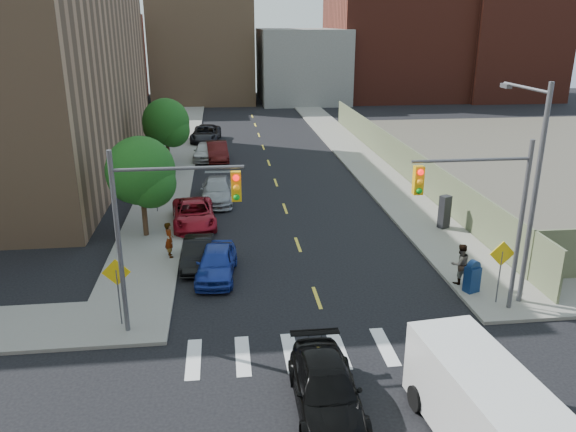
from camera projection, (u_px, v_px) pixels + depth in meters
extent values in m
plane|color=black|center=(363.00, 426.00, 16.22)|extent=(160.00, 160.00, 0.00)
cube|color=gray|center=(181.00, 141.00, 54.25)|extent=(3.50, 73.00, 0.15)
cube|color=gray|center=(338.00, 137.00, 55.96)|extent=(3.50, 73.00, 0.15)
cube|color=#696F4E|center=(397.00, 156.00, 43.12)|extent=(0.12, 44.00, 2.50)
cube|color=#592319|center=(86.00, 60.00, 77.45)|extent=(14.00, 18.00, 12.00)
cube|color=#8C6B4C|center=(203.00, 47.00, 80.60)|extent=(14.00, 16.00, 15.00)
cube|color=gray|center=(301.00, 65.00, 81.09)|extent=(12.00, 16.00, 10.00)
cube|color=#592319|center=(392.00, 43.00, 83.53)|extent=(18.00, 18.00, 16.00)
cube|color=#592319|center=(502.00, 36.00, 83.10)|extent=(14.00, 16.00, 18.00)
cylinder|color=#8C6B4C|center=(532.00, 0.00, 81.89)|extent=(1.80, 1.80, 28.00)
cylinder|color=#59595E|center=(119.00, 247.00, 19.86)|extent=(0.18, 0.18, 7.00)
cylinder|color=#59595E|center=(178.00, 168.00, 19.19)|extent=(4.50, 0.12, 0.12)
cube|color=#E5A50C|center=(236.00, 186.00, 19.63)|extent=(0.35, 0.30, 1.05)
cylinder|color=#59595E|center=(520.00, 230.00, 21.52)|extent=(0.18, 0.18, 7.00)
cylinder|color=#59595E|center=(472.00, 160.00, 20.35)|extent=(4.50, 0.12, 0.12)
cube|color=#E5A50C|center=(418.00, 180.00, 20.36)|extent=(0.35, 0.30, 1.05)
cylinder|color=#59595E|center=(534.00, 200.00, 21.74)|extent=(0.20, 0.20, 9.00)
cylinder|color=#59595E|center=(526.00, 88.00, 21.98)|extent=(0.12, 3.50, 0.12)
cube|color=#59595E|center=(506.00, 86.00, 23.51)|extent=(0.25, 0.60, 0.18)
cylinder|color=#59595E|center=(119.00, 299.00, 21.05)|extent=(0.06, 0.06, 2.40)
cube|color=yellow|center=(116.00, 272.00, 20.69)|extent=(1.06, 0.04, 1.06)
cylinder|color=#59595E|center=(499.00, 279.00, 22.71)|extent=(0.06, 0.06, 2.40)
cube|color=yellow|center=(502.00, 254.00, 22.35)|extent=(1.06, 0.04, 1.06)
cylinder|color=#59595E|center=(156.00, 195.00, 33.71)|extent=(0.06, 0.06, 2.40)
cube|color=yellow|center=(155.00, 177.00, 33.35)|extent=(1.06, 0.04, 1.06)
cylinder|color=#332114|center=(145.00, 214.00, 29.90)|extent=(0.28, 0.28, 2.64)
sphere|color=#154A15|center=(141.00, 171.00, 29.11)|extent=(3.60, 3.60, 3.60)
sphere|color=#154A15|center=(151.00, 183.00, 29.08)|extent=(2.64, 2.64, 2.64)
sphere|color=#154A15|center=(135.00, 177.00, 29.58)|extent=(2.88, 2.88, 2.88)
cylinder|color=#332114|center=(168.00, 152.00, 43.97)|extent=(0.28, 0.28, 2.64)
sphere|color=#154A15|center=(166.00, 122.00, 43.17)|extent=(3.60, 3.60, 3.60)
sphere|color=#154A15|center=(173.00, 130.00, 43.15)|extent=(2.64, 2.64, 2.64)
sphere|color=#154A15|center=(161.00, 126.00, 43.64)|extent=(2.88, 2.88, 2.88)
imported|color=navy|center=(216.00, 263.00, 25.42)|extent=(2.09, 4.34, 1.43)
imported|color=black|center=(198.00, 253.00, 26.68)|extent=(1.55, 3.93, 1.27)
imported|color=maroon|center=(194.00, 214.00, 31.86)|extent=(2.78, 5.28, 1.41)
imported|color=#919598|center=(217.00, 191.00, 36.12)|extent=(2.18, 5.09, 1.46)
imported|color=silver|center=(205.00, 151.00, 46.98)|extent=(2.16, 4.53, 1.49)
imported|color=#3C0C0C|center=(217.00, 151.00, 46.71)|extent=(1.97, 4.83, 1.56)
imported|color=black|center=(206.00, 134.00, 54.05)|extent=(3.06, 5.82, 1.56)
imported|color=black|center=(326.00, 389.00, 16.72)|extent=(1.98, 4.81, 1.39)
cube|color=silver|center=(481.00, 405.00, 15.10)|extent=(2.60, 5.57, 2.28)
cube|color=black|center=(446.00, 353.00, 16.91)|extent=(2.03, 1.43, 0.93)
cylinder|color=black|center=(417.00, 398.00, 16.83)|extent=(0.37, 0.81, 0.79)
cylinder|color=black|center=(476.00, 390.00, 17.23)|extent=(0.37, 0.81, 0.79)
cube|color=navy|center=(472.00, 279.00, 23.79)|extent=(0.71, 0.63, 1.12)
cylinder|color=navy|center=(474.00, 267.00, 23.60)|extent=(0.63, 0.46, 0.58)
cube|color=black|center=(444.00, 212.00, 31.04)|extent=(0.69, 0.64, 1.85)
imported|color=gray|center=(169.00, 240.00, 27.21)|extent=(0.60, 0.74, 1.77)
imported|color=gray|center=(460.00, 264.00, 24.43)|extent=(0.99, 0.82, 1.83)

